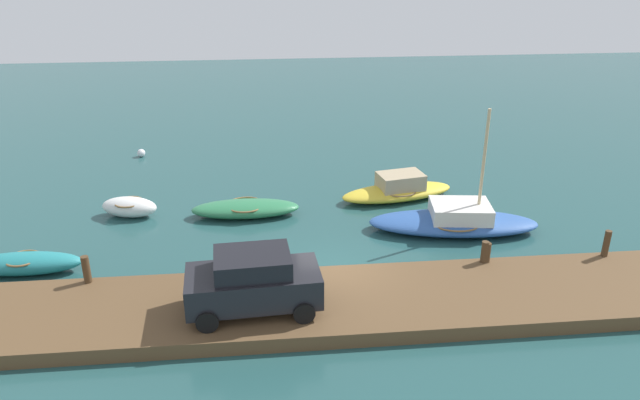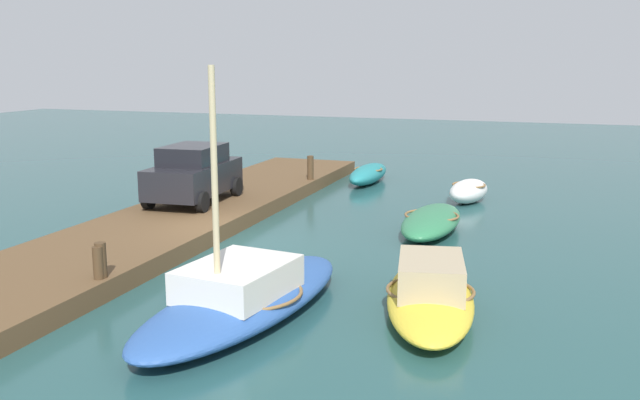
{
  "view_description": "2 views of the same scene",
  "coord_description": "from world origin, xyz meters",
  "px_view_note": "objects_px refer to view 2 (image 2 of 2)",
  "views": [
    {
      "loc": [
        -2.24,
        -17.8,
        10.52
      ],
      "look_at": [
        -0.07,
        3.78,
        1.19
      ],
      "focal_mm": 33.63,
      "sensor_mm": 36.0,
      "label": 1
    },
    {
      "loc": [
        17.21,
        8.69,
        5.08
      ],
      "look_at": [
        -0.49,
        2.55,
        1.29
      ],
      "focal_mm": 39.39,
      "sensor_mm": 36.0,
      "label": 2
    }
  ],
  "objects_px": {
    "parked_car": "(194,173)",
    "rowboat_teal": "(368,174)",
    "sailboat_blue": "(244,296)",
    "rowboat_green": "(432,221)",
    "dinghy_white": "(469,191)",
    "mooring_post_mid_west": "(101,260)",
    "mooring_post_mid_east": "(98,263)",
    "mooring_post_west": "(310,168)",
    "motorboat_yellow": "(430,292)"
  },
  "relations": [
    {
      "from": "motorboat_yellow",
      "to": "rowboat_green",
      "type": "relative_size",
      "value": 1.2
    },
    {
      "from": "mooring_post_mid_west",
      "to": "mooring_post_mid_east",
      "type": "bearing_deg",
      "value": 0.0
    },
    {
      "from": "rowboat_green",
      "to": "dinghy_white",
      "type": "bearing_deg",
      "value": 175.11
    },
    {
      "from": "sailboat_blue",
      "to": "mooring_post_west",
      "type": "relative_size",
      "value": 7.46
    },
    {
      "from": "rowboat_teal",
      "to": "motorboat_yellow",
      "type": "bearing_deg",
      "value": 20.79
    },
    {
      "from": "rowboat_teal",
      "to": "parked_car",
      "type": "distance_m",
      "value": 8.8
    },
    {
      "from": "dinghy_white",
      "to": "mooring_post_mid_west",
      "type": "relative_size",
      "value": 3.28
    },
    {
      "from": "mooring_post_mid_west",
      "to": "rowboat_green",
      "type": "bearing_deg",
      "value": 145.52
    },
    {
      "from": "mooring_post_west",
      "to": "mooring_post_mid_west",
      "type": "relative_size",
      "value": 1.19
    },
    {
      "from": "dinghy_white",
      "to": "parked_car",
      "type": "height_order",
      "value": "parked_car"
    },
    {
      "from": "rowboat_teal",
      "to": "mooring_post_west",
      "type": "height_order",
      "value": "mooring_post_west"
    },
    {
      "from": "mooring_post_mid_west",
      "to": "parked_car",
      "type": "bearing_deg",
      "value": -164.97
    },
    {
      "from": "rowboat_green",
      "to": "parked_car",
      "type": "distance_m",
      "value": 7.81
    },
    {
      "from": "rowboat_teal",
      "to": "mooring_post_mid_west",
      "type": "height_order",
      "value": "mooring_post_mid_west"
    },
    {
      "from": "parked_car",
      "to": "rowboat_teal",
      "type": "bearing_deg",
      "value": 151.18
    },
    {
      "from": "rowboat_green",
      "to": "mooring_post_mid_west",
      "type": "bearing_deg",
      "value": -33.85
    },
    {
      "from": "mooring_post_mid_east",
      "to": "parked_car",
      "type": "distance_m",
      "value": 8.2
    },
    {
      "from": "sailboat_blue",
      "to": "mooring_post_mid_east",
      "type": "relative_size",
      "value": 9.71
    },
    {
      "from": "mooring_post_west",
      "to": "parked_car",
      "type": "height_order",
      "value": "parked_car"
    },
    {
      "from": "sailboat_blue",
      "to": "dinghy_white",
      "type": "distance_m",
      "value": 13.32
    },
    {
      "from": "motorboat_yellow",
      "to": "mooring_post_west",
      "type": "distance_m",
      "value": 13.53
    },
    {
      "from": "sailboat_blue",
      "to": "rowboat_green",
      "type": "distance_m",
      "value": 8.54
    },
    {
      "from": "rowboat_green",
      "to": "mooring_post_mid_east",
      "type": "distance_m",
      "value": 10.03
    },
    {
      "from": "motorboat_yellow",
      "to": "dinghy_white",
      "type": "bearing_deg",
      "value": 172.49
    },
    {
      "from": "sailboat_blue",
      "to": "mooring_post_mid_west",
      "type": "relative_size",
      "value": 8.91
    },
    {
      "from": "mooring_post_mid_west",
      "to": "parked_car",
      "type": "height_order",
      "value": "parked_car"
    },
    {
      "from": "mooring_post_west",
      "to": "mooring_post_mid_east",
      "type": "height_order",
      "value": "mooring_post_west"
    },
    {
      "from": "sailboat_blue",
      "to": "mooring_post_west",
      "type": "distance_m",
      "value": 13.62
    },
    {
      "from": "sailboat_blue",
      "to": "motorboat_yellow",
      "type": "height_order",
      "value": "sailboat_blue"
    },
    {
      "from": "motorboat_yellow",
      "to": "sailboat_blue",
      "type": "bearing_deg",
      "value": -77.5
    },
    {
      "from": "dinghy_white",
      "to": "rowboat_green",
      "type": "bearing_deg",
      "value": 7.77
    },
    {
      "from": "sailboat_blue",
      "to": "dinghy_white",
      "type": "xyz_separation_m",
      "value": [
        -13.04,
        2.72,
        -0.03
      ]
    },
    {
      "from": "rowboat_green",
      "to": "mooring_post_west",
      "type": "xyz_separation_m",
      "value": [
        -4.95,
        -5.62,
        0.59
      ]
    },
    {
      "from": "dinghy_white",
      "to": "rowboat_green",
      "type": "distance_m",
      "value": 4.83
    },
    {
      "from": "rowboat_teal",
      "to": "motorboat_yellow",
      "type": "distance_m",
      "value": 15.17
    },
    {
      "from": "rowboat_teal",
      "to": "mooring_post_mid_west",
      "type": "relative_size",
      "value": 5.1
    },
    {
      "from": "motorboat_yellow",
      "to": "mooring_post_mid_west",
      "type": "relative_size",
      "value": 6.98
    },
    {
      "from": "dinghy_white",
      "to": "mooring_post_mid_west",
      "type": "height_order",
      "value": "mooring_post_mid_west"
    },
    {
      "from": "mooring_post_west",
      "to": "mooring_post_mid_west",
      "type": "height_order",
      "value": "mooring_post_west"
    },
    {
      "from": "motorboat_yellow",
      "to": "mooring_post_west",
      "type": "height_order",
      "value": "mooring_post_west"
    },
    {
      "from": "parked_car",
      "to": "dinghy_white",
      "type": "bearing_deg",
      "value": 118.76
    },
    {
      "from": "rowboat_teal",
      "to": "mooring_post_mid_west",
      "type": "distance_m",
      "value": 15.8
    },
    {
      "from": "mooring_post_mid_east",
      "to": "sailboat_blue",
      "type": "bearing_deg",
      "value": 90.83
    },
    {
      "from": "mooring_post_mid_west",
      "to": "mooring_post_west",
      "type": "bearing_deg",
      "value": 180.0
    },
    {
      "from": "rowboat_green",
      "to": "mooring_post_mid_west",
      "type": "distance_m",
      "value": 9.95
    },
    {
      "from": "dinghy_white",
      "to": "parked_car",
      "type": "relative_size",
      "value": 0.63
    },
    {
      "from": "dinghy_white",
      "to": "mooring_post_mid_east",
      "type": "bearing_deg",
      "value": -11.65
    },
    {
      "from": "motorboat_yellow",
      "to": "parked_car",
      "type": "height_order",
      "value": "parked_car"
    },
    {
      "from": "dinghy_white",
      "to": "mooring_post_mid_west",
      "type": "xyz_separation_m",
      "value": [
        12.99,
        -6.09,
        0.43
      ]
    },
    {
      "from": "rowboat_teal",
      "to": "parked_car",
      "type": "height_order",
      "value": "parked_car"
    }
  ]
}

